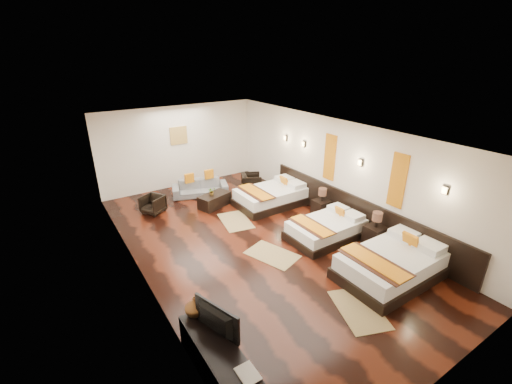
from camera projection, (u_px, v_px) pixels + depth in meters
floor at (254, 242)px, 8.59m from camera, size 5.50×9.50×0.01m
ceiling at (254, 133)px, 7.51m from camera, size 5.50×9.50×0.01m
back_wall at (179, 147)px, 11.72m from camera, size 5.50×0.01×2.80m
left_wall at (136, 220)px, 6.66m from camera, size 0.01×9.50×2.80m
right_wall at (337, 170)px, 9.44m from camera, size 0.01×9.50×2.80m
headboard_panel at (354, 212)px, 9.17m from camera, size 0.08×6.60×0.90m
bed_near at (392, 264)px, 7.20m from camera, size 2.31×1.45×0.88m
bed_mid at (327, 229)px, 8.72m from camera, size 1.95×1.23×0.74m
bed_far at (272, 196)px, 10.60m from camera, size 2.16×1.36×0.83m
nightstand_a at (375, 233)px, 8.39m from camera, size 0.45×0.45×0.88m
nightstand_b at (321, 206)px, 9.85m from camera, size 0.43×0.43×0.86m
jute_mat_near at (359, 309)px, 6.36m from camera, size 1.13×1.39×0.01m
jute_mat_mid at (272, 255)px, 8.06m from camera, size 1.10×1.38×0.01m
jute_mat_far at (236, 221)px, 9.65m from camera, size 0.96×1.32×0.01m
tv_console at (219, 362)px, 4.97m from camera, size 0.50×1.80×0.55m
tv at (213, 322)px, 4.99m from camera, size 0.39×0.87×0.51m
book at (240, 379)px, 4.39m from camera, size 0.25×0.34×0.03m
figurine at (195, 306)px, 5.42m from camera, size 0.34×0.34×0.34m
sofa at (200, 188)px, 11.28m from camera, size 1.92×1.24×0.52m
armchair_left at (153, 204)px, 10.05m from camera, size 0.81×0.80×0.54m
armchair_right at (251, 182)px, 11.67m from camera, size 0.86×0.86×0.59m
coffee_table at (214, 200)px, 10.49m from camera, size 1.11×0.79×0.40m
table_plant at (212, 191)px, 10.33m from camera, size 0.24×0.21×0.25m
orange_panel_a at (398, 181)px, 7.85m from camera, size 0.04×0.40×1.30m
orange_panel_b at (330, 157)px, 9.54m from camera, size 0.04×0.40×1.30m
sconce_near at (445, 190)px, 6.93m from camera, size 0.07×0.12×0.18m
sconce_mid at (360, 162)px, 8.62m from camera, size 0.07×0.12×0.18m
sconce_far at (304, 144)px, 10.32m from camera, size 0.07×0.12×0.18m
sconce_lounge at (286, 138)px, 11.02m from camera, size 0.07×0.12×0.18m
gold_artwork at (179, 136)px, 11.55m from camera, size 0.60×0.04×0.60m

